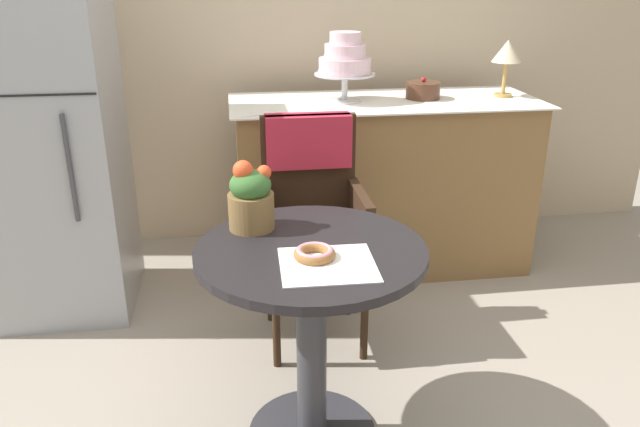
% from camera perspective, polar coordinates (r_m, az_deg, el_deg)
% --- Properties ---
extents(back_wall, '(4.80, 0.10, 2.70)m').
position_cam_1_polar(back_wall, '(3.57, -5.00, 18.95)').
color(back_wall, '#C1AD8E').
rests_on(back_wall, ground).
extents(cafe_table, '(0.72, 0.72, 0.72)m').
position_cam_1_polar(cafe_table, '(2.00, -0.81, -8.66)').
color(cafe_table, black).
rests_on(cafe_table, ground).
extents(wicker_chair, '(0.42, 0.45, 0.95)m').
position_cam_1_polar(wicker_chair, '(2.58, -0.81, 1.83)').
color(wicker_chair, '#332114').
rests_on(wicker_chair, ground).
extents(paper_napkin, '(0.28, 0.26, 0.00)m').
position_cam_1_polar(paper_napkin, '(1.79, 0.72, -4.74)').
color(paper_napkin, white).
rests_on(paper_napkin, cafe_table).
extents(donut_front, '(0.12, 0.12, 0.03)m').
position_cam_1_polar(donut_front, '(1.82, -0.37, -3.66)').
color(donut_front, '#936033').
rests_on(donut_front, cafe_table).
extents(flower_vase, '(0.15, 0.15, 0.23)m').
position_cam_1_polar(flower_vase, '(2.01, -6.40, 1.44)').
color(flower_vase, brown).
rests_on(flower_vase, cafe_table).
extents(display_counter, '(1.56, 0.62, 0.90)m').
position_cam_1_polar(display_counter, '(3.28, 5.76, 2.70)').
color(display_counter, olive).
rests_on(display_counter, ground).
extents(tiered_cake_stand, '(0.30, 0.30, 0.33)m').
position_cam_1_polar(tiered_cake_stand, '(3.09, 2.32, 13.94)').
color(tiered_cake_stand, silver).
rests_on(tiered_cake_stand, display_counter).
extents(round_layer_cake, '(0.17, 0.17, 0.11)m').
position_cam_1_polar(round_layer_cake, '(3.23, 9.47, 11.15)').
color(round_layer_cake, '#4C2D1E').
rests_on(round_layer_cake, display_counter).
extents(table_lamp, '(0.15, 0.15, 0.28)m').
position_cam_1_polar(table_lamp, '(3.34, 16.88, 13.93)').
color(table_lamp, '#B28C47').
rests_on(table_lamp, display_counter).
extents(refrigerator, '(0.64, 0.63, 1.70)m').
position_cam_1_polar(refrigerator, '(3.00, -24.27, 6.95)').
color(refrigerator, '#9EA0A5').
rests_on(refrigerator, ground).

